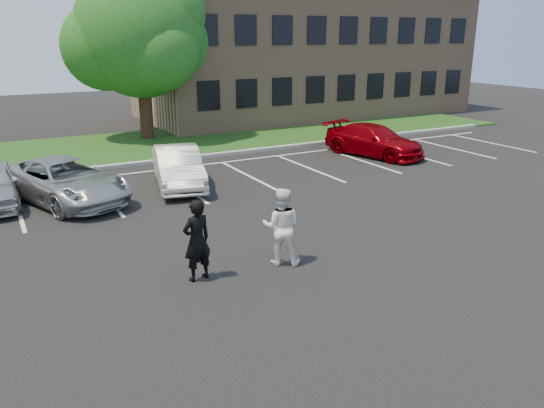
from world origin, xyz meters
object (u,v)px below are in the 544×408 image
Objects in this scene: office_building at (304,53)px; man_white_shirt at (281,227)px; car_silver_minivan at (66,181)px; tree at (142,35)px; car_red_compact at (374,140)px; car_white_sedan at (178,167)px; man_black_suit at (197,240)px.

man_white_shirt is at bearing -123.03° from office_building.
office_building is at bearing 16.98° from car_silver_minivan.
office_building is 11.65× the size of man_white_shirt.
man_white_shirt is at bearing -84.82° from car_silver_minivan.
tree is 12.96m from car_red_compact.
office_building reaches higher than car_red_compact.
car_white_sedan is 9.71m from car_red_compact.
car_silver_minivan reaches higher than car_red_compact.
car_red_compact is (9.78, 8.55, -0.25)m from man_white_shirt.
man_black_suit is 8.03m from car_white_sedan.
office_building is 2.55× the size of tree.
man_black_suit is at bearing -102.56° from tree.
tree is at bearing 39.29° from car_silver_minivan.
tree is at bearing -61.98° from man_white_shirt.
car_red_compact is (11.90, 8.41, -0.25)m from man_black_suit.
man_white_shirt reaches higher than car_red_compact.
car_white_sedan is at bearing -135.22° from office_building.
office_building is 4.60× the size of car_red_compact.
tree is 1.67× the size of car_silver_minivan.
office_building is 14.47m from car_red_compact.
man_white_shirt is 8.73m from car_silver_minivan.
car_white_sedan is at bearing -56.90° from man_white_shirt.
car_white_sedan is at bearing -99.79° from tree.
man_black_suit is (-3.90, -17.50, -4.39)m from tree.
office_building is at bearing 55.86° from car_red_compact.
tree is 18.26m from man_white_shirt.
car_white_sedan is 0.91× the size of car_red_compact.
car_silver_minivan reaches higher than car_white_sedan.
office_building is 20.20m from car_white_sedan.
man_white_shirt is 7.86m from car_white_sedan.
man_white_shirt is 0.39× the size of car_red_compact.
office_building is 5.05× the size of car_white_sedan.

